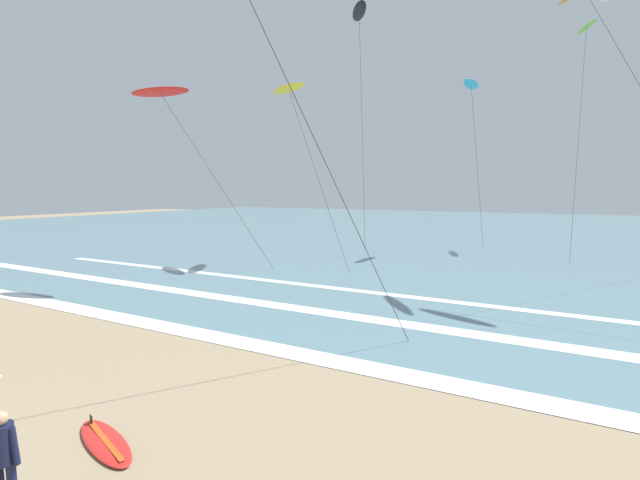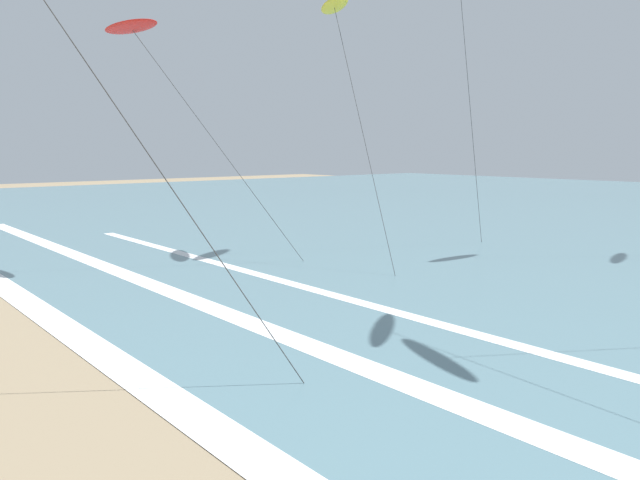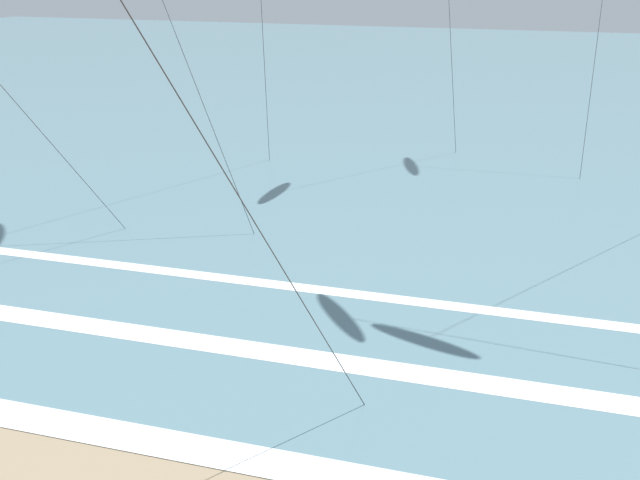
# 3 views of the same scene
# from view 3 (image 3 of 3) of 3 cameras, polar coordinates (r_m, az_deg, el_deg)

# --- Properties ---
(ocean_surface) EXTENTS (140.00, 90.00, 0.01)m
(ocean_surface) POSITION_cam_3_polar(r_m,az_deg,el_deg) (57.64, 8.51, 11.24)
(ocean_surface) COLOR slate
(ocean_surface) RESTS_ON ground
(wave_foam_shoreline) EXTENTS (38.50, 0.92, 0.01)m
(wave_foam_shoreline) POSITION_cam_3_polar(r_m,az_deg,el_deg) (16.61, -12.04, -14.58)
(wave_foam_shoreline) COLOR white
(wave_foam_shoreline) RESTS_ON ocean_surface
(wave_foam_mid_break) EXTENTS (56.57, 0.84, 0.01)m
(wave_foam_mid_break) POSITION_cam_3_polar(r_m,az_deg,el_deg) (20.60, -11.82, -7.08)
(wave_foam_mid_break) COLOR white
(wave_foam_mid_break) RESTS_ON ocean_surface
(wave_foam_outer_break) EXTENTS (38.85, 0.56, 0.01)m
(wave_foam_outer_break) POSITION_cam_3_polar(r_m,az_deg,el_deg) (23.78, -7.37, -2.84)
(wave_foam_outer_break) COLOR white
(wave_foam_outer_break) RESTS_ON ocean_surface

